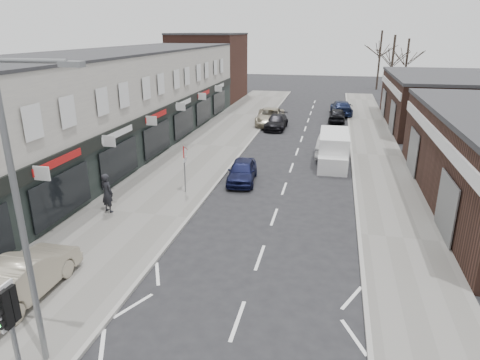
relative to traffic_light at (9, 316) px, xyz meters
The scene contains 20 objects.
pavement_left 24.24m from the traffic_light, 95.59° to the left, with size 5.50×64.00×0.12m, color slate.
pavement_right 26.18m from the traffic_light, 67.09° to the left, with size 3.50×64.00×0.12m, color slate.
shop_terrace_left 23.39m from the traffic_light, 112.93° to the left, with size 8.00×41.00×7.10m, color beige.
brick_block_far 47.91m from the traffic_light, 100.95° to the left, with size 8.00×10.00×8.00m, color #45251D.
right_unit_far 39.78m from the traffic_light, 64.86° to the left, with size 10.00×16.00×4.50m, color #392119.
tree_far_a 51.84m from the traffic_light, 75.00° to the left, with size 3.60×3.60×8.00m, color #382D26, non-canonical shape.
tree_far_b 58.28m from the traffic_light, 74.15° to the left, with size 3.60×3.60×7.50m, color #382D26, non-canonical shape.
tree_far_c 63.39m from the traffic_light, 78.25° to the left, with size 3.60×3.60×8.50m, color #382D26, non-canonical shape.
traffic_light is the anchor object (origin of this frame).
street_lamp 2.52m from the traffic_light, 95.88° to the left, with size 2.23×0.22×8.00m.
warning_sign 14.04m from the traffic_light, 93.10° to the left, with size 0.12×0.80×2.70m.
white_van 22.76m from the traffic_light, 72.01° to the left, with size 1.94×5.36×2.08m.
sedan_on_pavement 4.82m from the traffic_light, 127.19° to the left, with size 1.56×4.47×1.47m, color #A39983.
pedestrian 11.31m from the traffic_light, 108.55° to the left, with size 0.71×0.47×1.95m, color black.
parked_car_left_a 16.85m from the traffic_light, 83.79° to the left, with size 1.57×3.89×1.33m, color #121538.
parked_car_left_b 31.53m from the traffic_light, 86.70° to the left, with size 1.78×4.37×1.27m, color black.
parked_car_left_c 33.08m from the traffic_light, 88.27° to the left, with size 2.56×5.54×1.54m, color #A99E87.
parked_car_right_a 24.53m from the traffic_light, 73.90° to the left, with size 1.62×4.63×1.53m, color silver.
parked_car_right_b 36.59m from the traffic_light, 78.65° to the left, with size 1.58×3.93×1.34m, color black.
parked_car_right_c 40.46m from the traffic_light, 79.17° to the left, with size 2.10×5.17×1.50m, color #121A38.
Camera 1 is at (2.46, -8.79, 8.52)m, focal length 32.00 mm.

